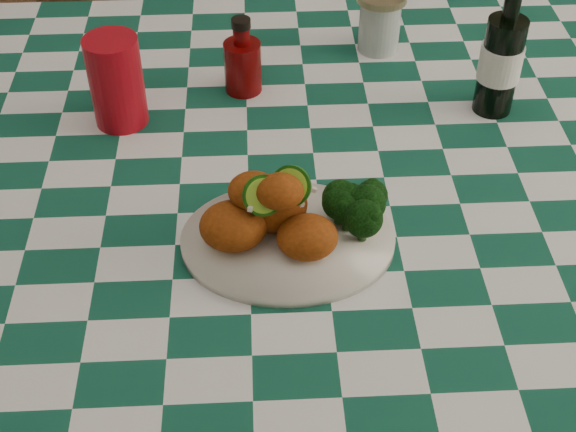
{
  "coord_description": "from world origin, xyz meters",
  "views": [
    {
      "loc": [
        -0.09,
        -0.99,
        1.56
      ],
      "look_at": [
        -0.05,
        -0.2,
        0.84
      ],
      "focal_mm": 50.0,
      "sensor_mm": 36.0,
      "label": 1
    }
  ],
  "objects_px": {
    "ketchup_bottle": "(242,55)",
    "wooden_chair_left": "(124,82)",
    "dining_table": "(309,316)",
    "red_tumbler": "(116,81)",
    "plate": "(288,241)",
    "beer_bottle": "(504,47)",
    "mason_jar": "(380,22)",
    "fried_chicken_pile": "(280,207)",
    "wooden_chair_right": "(405,90)"
  },
  "relations": [
    {
      "from": "ketchup_bottle",
      "to": "wooden_chair_left",
      "type": "distance_m",
      "value": 0.74
    },
    {
      "from": "mason_jar",
      "to": "beer_bottle",
      "type": "relative_size",
      "value": 0.47
    },
    {
      "from": "ketchup_bottle",
      "to": "wooden_chair_right",
      "type": "height_order",
      "value": "ketchup_bottle"
    },
    {
      "from": "beer_bottle",
      "to": "wooden_chair_right",
      "type": "bearing_deg",
      "value": 91.16
    },
    {
      "from": "red_tumbler",
      "to": "mason_jar",
      "type": "xyz_separation_m",
      "value": [
        0.45,
        0.2,
        -0.02
      ]
    },
    {
      "from": "wooden_chair_left",
      "to": "dining_table",
      "type": "bearing_deg",
      "value": -62.9
    },
    {
      "from": "ketchup_bottle",
      "to": "dining_table",
      "type": "bearing_deg",
      "value": -59.9
    },
    {
      "from": "plate",
      "to": "mason_jar",
      "type": "bearing_deg",
      "value": 69.39
    },
    {
      "from": "mason_jar",
      "to": "wooden_chair_left",
      "type": "distance_m",
      "value": 0.8
    },
    {
      "from": "ketchup_bottle",
      "to": "red_tumbler",
      "type": "bearing_deg",
      "value": -157.81
    },
    {
      "from": "plate",
      "to": "wooden_chair_right",
      "type": "xyz_separation_m",
      "value": [
        0.34,
        0.92,
        -0.38
      ]
    },
    {
      "from": "dining_table",
      "to": "plate",
      "type": "distance_m",
      "value": 0.45
    },
    {
      "from": "beer_bottle",
      "to": "wooden_chair_left",
      "type": "bearing_deg",
      "value": 139.06
    },
    {
      "from": "plate",
      "to": "beer_bottle",
      "type": "height_order",
      "value": "beer_bottle"
    },
    {
      "from": "mason_jar",
      "to": "beer_bottle",
      "type": "height_order",
      "value": "beer_bottle"
    },
    {
      "from": "ketchup_bottle",
      "to": "fried_chicken_pile",
      "type": "bearing_deg",
      "value": -83.16
    },
    {
      "from": "wooden_chair_left",
      "to": "red_tumbler",
      "type": "bearing_deg",
      "value": -82.78
    },
    {
      "from": "wooden_chair_right",
      "to": "ketchup_bottle",
      "type": "bearing_deg",
      "value": -151.68
    },
    {
      "from": "plate",
      "to": "fried_chicken_pile",
      "type": "bearing_deg",
      "value": 180.0
    },
    {
      "from": "red_tumbler",
      "to": "ketchup_bottle",
      "type": "relative_size",
      "value": 1.12
    },
    {
      "from": "red_tumbler",
      "to": "wooden_chair_right",
      "type": "xyz_separation_m",
      "value": [
        0.6,
        0.61,
        -0.44
      ]
    },
    {
      "from": "dining_table",
      "to": "wooden_chair_left",
      "type": "relative_size",
      "value": 1.82
    },
    {
      "from": "dining_table",
      "to": "mason_jar",
      "type": "relative_size",
      "value": 15.12
    },
    {
      "from": "wooden_chair_left",
      "to": "wooden_chair_right",
      "type": "xyz_separation_m",
      "value": [
        0.71,
        -0.01,
        -0.04
      ]
    },
    {
      "from": "ketchup_bottle",
      "to": "plate",
      "type": "bearing_deg",
      "value": -81.64
    },
    {
      "from": "dining_table",
      "to": "wooden_chair_right",
      "type": "relative_size",
      "value": 1.99
    },
    {
      "from": "red_tumbler",
      "to": "wooden_chair_left",
      "type": "xyz_separation_m",
      "value": [
        -0.11,
        0.63,
        -0.4
      ]
    },
    {
      "from": "dining_table",
      "to": "red_tumbler",
      "type": "distance_m",
      "value": 0.57
    },
    {
      "from": "red_tumbler",
      "to": "wooden_chair_right",
      "type": "relative_size",
      "value": 0.18
    },
    {
      "from": "fried_chicken_pile",
      "to": "red_tumbler",
      "type": "distance_m",
      "value": 0.39
    },
    {
      "from": "fried_chicken_pile",
      "to": "dining_table",
      "type": "bearing_deg",
      "value": 73.53
    },
    {
      "from": "dining_table",
      "to": "wooden_chair_left",
      "type": "bearing_deg",
      "value": 119.52
    },
    {
      "from": "fried_chicken_pile",
      "to": "beer_bottle",
      "type": "xyz_separation_m",
      "value": [
        0.37,
        0.31,
        0.04
      ]
    },
    {
      "from": "fried_chicken_pile",
      "to": "beer_bottle",
      "type": "distance_m",
      "value": 0.48
    },
    {
      "from": "dining_table",
      "to": "red_tumbler",
      "type": "bearing_deg",
      "value": 161.48
    },
    {
      "from": "red_tumbler",
      "to": "wooden_chair_right",
      "type": "height_order",
      "value": "red_tumbler"
    },
    {
      "from": "mason_jar",
      "to": "dining_table",
      "type": "bearing_deg",
      "value": -114.89
    },
    {
      "from": "ketchup_bottle",
      "to": "wooden_chair_right",
      "type": "relative_size",
      "value": 0.16
    },
    {
      "from": "fried_chicken_pile",
      "to": "red_tumbler",
      "type": "height_order",
      "value": "red_tumbler"
    },
    {
      "from": "dining_table",
      "to": "beer_bottle",
      "type": "height_order",
      "value": "beer_bottle"
    },
    {
      "from": "plate",
      "to": "red_tumbler",
      "type": "distance_m",
      "value": 0.41
    },
    {
      "from": "mason_jar",
      "to": "ketchup_bottle",
      "type": "bearing_deg",
      "value": -153.84
    },
    {
      "from": "fried_chicken_pile",
      "to": "red_tumbler",
      "type": "bearing_deg",
      "value": 128.79
    },
    {
      "from": "plate",
      "to": "beer_bottle",
      "type": "bearing_deg",
      "value": 40.92
    },
    {
      "from": "red_tumbler",
      "to": "beer_bottle",
      "type": "bearing_deg",
      "value": 0.23
    },
    {
      "from": "plate",
      "to": "wooden_chair_right",
      "type": "relative_size",
      "value": 0.35
    },
    {
      "from": "fried_chicken_pile",
      "to": "wooden_chair_left",
      "type": "bearing_deg",
      "value": 110.71
    },
    {
      "from": "red_tumbler",
      "to": "wooden_chair_right",
      "type": "bearing_deg",
      "value": 45.53
    },
    {
      "from": "wooden_chair_left",
      "to": "wooden_chair_right",
      "type": "distance_m",
      "value": 0.71
    },
    {
      "from": "plate",
      "to": "ketchup_bottle",
      "type": "bearing_deg",
      "value": 98.36
    }
  ]
}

